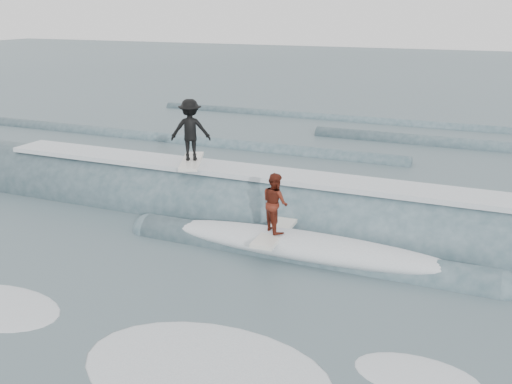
% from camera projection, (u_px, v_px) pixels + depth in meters
% --- Properties ---
extents(ground, '(160.00, 160.00, 0.00)m').
position_uv_depth(ground, '(147.00, 325.00, 11.09)').
color(ground, '#3D5159').
rests_on(ground, ground).
extents(breaking_wave, '(24.41, 4.11, 2.67)m').
position_uv_depth(breaking_wave, '(272.00, 220.00, 16.49)').
color(breaking_wave, '#344D58').
rests_on(breaking_wave, ground).
extents(surfer_black, '(1.36, 2.06, 1.93)m').
position_uv_depth(surfer_black, '(191.00, 132.00, 16.93)').
color(surfer_black, silver).
rests_on(surfer_black, ground).
extents(surfer_red, '(0.92, 2.01, 1.60)m').
position_uv_depth(surfer_red, '(275.00, 207.00, 14.04)').
color(surfer_red, silver).
rests_on(surfer_red, ground).
extents(whitewater, '(13.78, 6.16, 0.10)m').
position_uv_depth(whitewater, '(134.00, 363.00, 9.92)').
color(whitewater, white).
rests_on(whitewater, ground).
extents(far_swells, '(38.93, 8.65, 0.80)m').
position_uv_depth(far_swells, '(374.00, 141.00, 26.28)').
color(far_swells, '#344D58').
rests_on(far_swells, ground).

